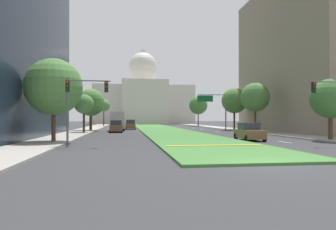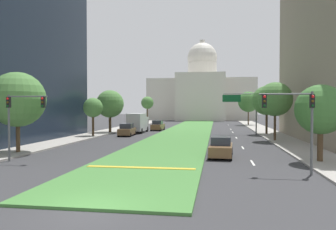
# 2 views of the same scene
# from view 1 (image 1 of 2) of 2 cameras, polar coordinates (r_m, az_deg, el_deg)

# --- Properties ---
(ground_plane) EXTENTS (260.00, 260.00, 0.00)m
(ground_plane) POSITION_cam_1_polar(r_m,az_deg,el_deg) (64.95, -2.12, -2.46)
(ground_plane) COLOR #333335
(grass_median) EXTENTS (8.23, 92.22, 0.14)m
(grass_median) POSITION_cam_1_polar(r_m,az_deg,el_deg) (59.86, -1.62, -2.56)
(grass_median) COLOR #427A38
(grass_median) RESTS_ON ground_plane
(median_curb_nose) EXTENTS (7.40, 0.50, 0.04)m
(median_curb_nose) POSITION_cam_1_polar(r_m,az_deg,el_deg) (23.22, 8.63, -5.59)
(median_curb_nose) COLOR gold
(median_curb_nose) RESTS_ON grass_median
(lane_dashes_right) EXTENTS (0.16, 55.54, 0.01)m
(lane_dashes_right) POSITION_cam_1_polar(r_m,az_deg,el_deg) (53.40, 7.66, -2.88)
(lane_dashes_right) COLOR silver
(lane_dashes_right) RESTS_ON ground_plane
(sidewalk_left) EXTENTS (4.00, 92.22, 0.15)m
(sidewalk_left) POSITION_cam_1_polar(r_m,az_deg,el_deg) (54.80, -15.11, -2.73)
(sidewalk_left) COLOR #9E9991
(sidewalk_left) RESTS_ON ground_plane
(sidewalk_right) EXTENTS (4.00, 92.22, 0.15)m
(sidewalk_right) POSITION_cam_1_polar(r_m,az_deg,el_deg) (57.94, 12.27, -2.62)
(sidewalk_right) COLOR #9E9991
(sidewalk_right) RESTS_ON ground_plane
(midrise_block_right) EXTENTS (12.24, 26.92, 23.26)m
(midrise_block_right) POSITION_cam_1_polar(r_m,az_deg,el_deg) (53.10, 24.57, 9.74)
(midrise_block_right) COLOR gray
(midrise_block_right) RESTS_ON ground_plane
(capitol_building) EXTENTS (35.11, 27.32, 27.75)m
(capitol_building) POSITION_cam_1_polar(r_m,az_deg,el_deg) (115.26, -4.67, 2.62)
(capitol_building) COLOR beige
(capitol_building) RESTS_ON ground_plane
(traffic_light_near_left) EXTENTS (3.34, 0.35, 5.20)m
(traffic_light_near_left) POSITION_cam_1_polar(r_m,az_deg,el_deg) (24.33, -16.17, 3.23)
(traffic_light_near_left) COLOR #515456
(traffic_light_near_left) RESTS_ON ground_plane
(overhead_guide_sign) EXTENTS (5.27, 0.20, 6.50)m
(overhead_guide_sign) POSITION_cam_1_polar(r_m,az_deg,el_deg) (54.93, 8.77, 2.02)
(overhead_guide_sign) COLOR #515456
(overhead_guide_sign) RESTS_ON ground_plane
(street_tree_left_near) EXTENTS (4.98, 4.98, 7.41)m
(street_tree_left_near) POSITION_cam_1_polar(r_m,az_deg,el_deg) (28.89, -20.43, 4.88)
(street_tree_left_near) COLOR #4C3823
(street_tree_left_near) RESTS_ON ground_plane
(street_tree_right_near) EXTENTS (3.75, 3.75, 5.93)m
(street_tree_right_near) POSITION_cam_1_polar(r_m,az_deg,el_deg) (33.14, 27.89, 2.69)
(street_tree_right_near) COLOR #4C3823
(street_tree_right_near) RESTS_ON ground_plane
(street_tree_left_mid) EXTENTS (2.80, 2.80, 5.58)m
(street_tree_left_mid) POSITION_cam_1_polar(r_m,az_deg,el_deg) (45.75, -15.32, 1.91)
(street_tree_left_mid) COLOR #4C3823
(street_tree_left_mid) RESTS_ON ground_plane
(street_tree_right_mid) EXTENTS (4.21, 4.21, 7.32)m
(street_tree_right_mid) POSITION_cam_1_polar(r_m,az_deg,el_deg) (46.59, 15.85, 3.18)
(street_tree_right_mid) COLOR #4C3823
(street_tree_right_mid) RESTS_ON ground_plane
(street_tree_left_far) EXTENTS (4.52, 4.52, 7.02)m
(street_tree_left_far) POSITION_cam_1_polar(r_m,az_deg,el_deg) (52.58, -14.13, 2.26)
(street_tree_left_far) COLOR #4C3823
(street_tree_left_far) RESTS_ON ground_plane
(street_tree_right_far) EXTENTS (4.49, 4.49, 7.50)m
(street_tree_right_far) POSITION_cam_1_polar(r_m,az_deg,el_deg) (55.95, 12.19, 2.59)
(street_tree_right_far) COLOR #4C3823
(street_tree_right_far) RESTS_ON ground_plane
(street_tree_left_distant) EXTENTS (3.09, 3.09, 6.89)m
(street_tree_left_distant) POSITION_cam_1_polar(r_m,az_deg,el_deg) (80.41, -11.81, 1.70)
(street_tree_left_distant) COLOR #4C3823
(street_tree_left_distant) RESTS_ON ground_plane
(street_tree_right_distant) EXTENTS (4.78, 4.78, 7.88)m
(street_tree_right_distant) POSITION_cam_1_polar(r_m,az_deg,el_deg) (80.79, 5.62, 1.81)
(street_tree_right_distant) COLOR #4C3823
(street_tree_right_distant) RESTS_ON ground_plane
(sedan_lead_stopped) EXTENTS (2.13, 4.41, 1.73)m
(sedan_lead_stopped) POSITION_cam_1_polar(r_m,az_deg,el_deg) (31.12, 14.81, -3.09)
(sedan_lead_stopped) COLOR brown
(sedan_lead_stopped) RESTS_ON ground_plane
(sedan_midblock) EXTENTS (2.10, 4.39, 1.84)m
(sedan_midblock) POSITION_cam_1_polar(r_m,az_deg,el_deg) (47.27, -9.64, -2.16)
(sedan_midblock) COLOR brown
(sedan_midblock) RESTS_ON ground_plane
(sedan_distant) EXTENTS (2.00, 4.40, 1.84)m
(sedan_distant) POSITION_cam_1_polar(r_m,az_deg,el_deg) (59.18, -6.95, -1.82)
(sedan_distant) COLOR brown
(sedan_distant) RESTS_ON ground_plane
(box_truck_delivery) EXTENTS (2.40, 6.40, 3.20)m
(box_truck_delivery) POSITION_cam_1_polar(r_m,az_deg,el_deg) (53.30, -9.30, -1.08)
(box_truck_delivery) COLOR #BCBCC1
(box_truck_delivery) RESTS_ON ground_plane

